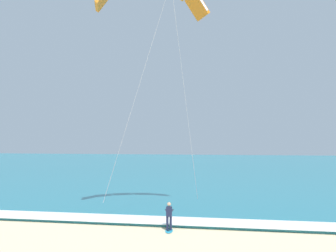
% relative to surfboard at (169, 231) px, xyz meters
% --- Properties ---
extents(sea, '(200.00, 120.00, 0.20)m').
position_rel_surfboard_xyz_m(sea, '(-0.40, 60.97, 0.07)').
color(sea, teal).
rests_on(sea, ground).
extents(surf_foam, '(200.00, 2.55, 0.04)m').
position_rel_surfboard_xyz_m(surf_foam, '(-0.40, 1.97, 0.19)').
color(surf_foam, white).
rests_on(surf_foam, sea).
extents(surfboard, '(0.64, 1.45, 0.09)m').
position_rel_surfboard_xyz_m(surfboard, '(0.00, 0.00, 0.00)').
color(surfboard, '#239EC6').
rests_on(surfboard, ground).
extents(kitesurfer, '(0.57, 0.57, 1.69)m').
position_rel_surfboard_xyz_m(kitesurfer, '(-0.00, 0.02, 0.91)').
color(kitesurfer, '#191E38').
rests_on(kitesurfer, ground).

